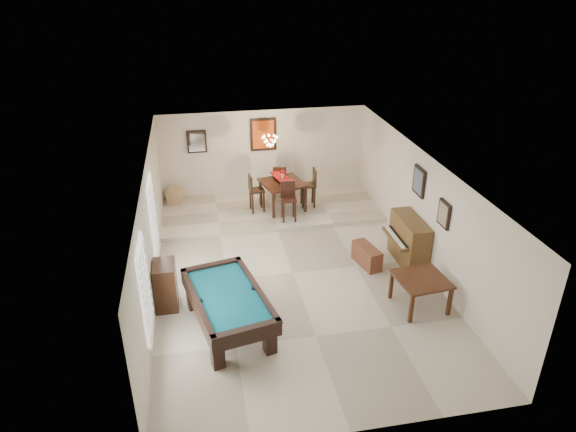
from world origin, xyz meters
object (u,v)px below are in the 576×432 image
object	(u,v)px
square_table	(420,292)
piano_bench	(367,256)
upright_piano	(404,241)
flower_vase	(283,174)
dining_chair_west	(257,193)
dining_chair_east	(308,188)
chandelier	(270,137)
apothecary_chest	(166,285)
corner_bench	(175,196)
dining_table	(283,193)
pool_table	(229,312)
dining_chair_south	(289,202)
dining_chair_north	(279,182)

from	to	relation	value
square_table	piano_bench	bearing A→B (deg)	107.20
square_table	piano_bench	xyz separation A→B (m)	(-0.54, 1.74, -0.10)
upright_piano	flower_vase	world-z (taller)	flower_vase
dining_chair_west	dining_chair_east	xyz separation A→B (m)	(1.45, 0.05, 0.02)
flower_vase	dining_chair_west	world-z (taller)	flower_vase
dining_chair_west	chandelier	bearing A→B (deg)	-89.12
apothecary_chest	dining_chair_east	world-z (taller)	dining_chair_east
flower_vase	chandelier	size ratio (longest dim) A/B	0.40
upright_piano	corner_bench	world-z (taller)	upright_piano
upright_piano	chandelier	xyz separation A→B (m)	(-2.61, 3.21, 1.64)
dining_table	dining_chair_west	size ratio (longest dim) A/B	1.03
dining_chair_east	chandelier	xyz separation A→B (m)	(-1.06, -0.02, 1.53)
piano_bench	chandelier	world-z (taller)	chandelier
pool_table	chandelier	world-z (taller)	chandelier
dining_chair_south	pool_table	bearing A→B (deg)	-112.28
upright_piano	apothecary_chest	size ratio (longest dim) A/B	1.36
flower_vase	dining_chair_south	distance (m)	0.91
square_table	dining_table	size ratio (longest dim) A/B	0.89
chandelier	dining_table	bearing A→B (deg)	-1.13
pool_table	apothecary_chest	world-z (taller)	apothecary_chest
dining_chair_west	dining_table	bearing A→B (deg)	-92.29
piano_bench	corner_bench	size ratio (longest dim) A/B	1.88
square_table	dining_chair_west	xyz separation A→B (m)	(-2.68, 4.86, 0.31)
corner_bench	flower_vase	bearing A→B (deg)	-17.83
dining_chair_south	dining_chair_east	distance (m)	1.05
pool_table	dining_table	xyz separation A→B (m)	(1.92, 4.91, 0.19)
piano_bench	chandelier	xyz separation A→B (m)	(-1.75, 3.17, 1.96)
pool_table	dining_chair_north	distance (m)	5.96
upright_piano	dining_chair_north	distance (m)	4.52
apothecary_chest	dining_chair_north	world-z (taller)	dining_chair_north
pool_table	dining_chair_north	xyz separation A→B (m)	(1.95, 5.62, 0.24)
flower_vase	chandelier	world-z (taller)	chandelier
upright_piano	piano_bench	world-z (taller)	upright_piano
apothecary_chest	chandelier	xyz separation A→B (m)	(2.76, 3.93, 1.71)
pool_table	piano_bench	xyz separation A→B (m)	(3.33, 1.75, -0.15)
dining_chair_north	dining_chair_west	distance (m)	1.07
corner_bench	square_table	bearing A→B (deg)	-49.89
square_table	dining_chair_south	xyz separation A→B (m)	(-1.93, 4.13, 0.31)
square_table	corner_bench	xyz separation A→B (m)	(-4.93, 5.85, -0.01)
dining_chair_west	corner_bench	bearing A→B (deg)	61.40
dining_table	square_table	bearing A→B (deg)	-68.26
pool_table	dining_chair_north	world-z (taller)	dining_chair_north
apothecary_chest	flower_vase	xyz separation A→B (m)	(3.10, 3.93, 0.66)
pool_table	dining_chair_east	size ratio (longest dim) A/B	2.12
square_table	upright_piano	bearing A→B (deg)	79.32
dining_chair_south	dining_chair_east	world-z (taller)	dining_chair_east
upright_piano	flower_vase	bearing A→B (deg)	125.36
flower_vase	dining_chair_north	xyz separation A→B (m)	(0.03, 0.72, -0.52)
flower_vase	dining_chair_west	bearing A→B (deg)	-177.43
pool_table	dining_chair_west	bearing A→B (deg)	63.94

